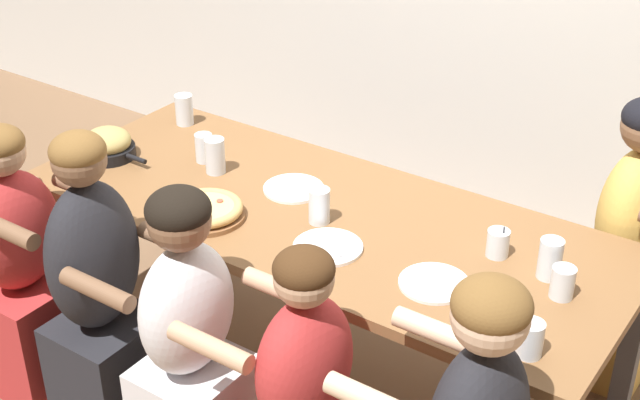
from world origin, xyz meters
name	(u,v)px	position (x,y,z in m)	size (l,w,h in m)	color
ground_plane	(320,371)	(0.00, 0.00, 0.00)	(18.00, 18.00, 0.00)	brown
dining_table	(320,229)	(0.00, 0.00, 0.67)	(2.27, 0.90, 0.74)	brown
pizza_board_main	(206,211)	(-0.31, -0.27, 0.77)	(0.28, 0.28, 0.06)	brown
skillet_bowl	(108,145)	(-0.96, -0.12, 0.80)	(0.32, 0.22, 0.12)	black
empty_plate_a	(294,189)	(-0.18, 0.08, 0.75)	(0.23, 0.23, 0.02)	white
empty_plate_b	(328,247)	(0.16, -0.19, 0.75)	(0.24, 0.24, 0.02)	white
empty_plate_c	(434,283)	(0.56, -0.18, 0.75)	(0.23, 0.23, 0.02)	white
cocktail_glass_blue	(498,244)	(0.65, 0.10, 0.79)	(0.08, 0.08, 0.12)	silver
drinking_glass_a	(550,259)	(0.84, 0.07, 0.81)	(0.08, 0.08, 0.14)	silver
drinking_glass_b	(319,206)	(0.04, -0.06, 0.81)	(0.08, 0.08, 0.13)	silver
drinking_glass_c	(562,284)	(0.92, -0.01, 0.79)	(0.08, 0.08, 0.11)	silver
drinking_glass_d	(204,150)	(-0.62, 0.08, 0.79)	(0.07, 0.07, 0.12)	silver
drinking_glass_e	(184,111)	(-0.93, 0.30, 0.80)	(0.08, 0.08, 0.13)	silver
drinking_glass_f	(215,158)	(-0.52, 0.03, 0.80)	(0.08, 0.08, 0.14)	silver
drinking_glass_g	(530,339)	(0.95, -0.33, 0.80)	(0.08, 0.08, 0.11)	silver
diner_near_center	(190,353)	(-0.05, -0.67, 0.52)	(0.51, 0.40, 1.12)	silver
diner_near_midleft	(99,304)	(-0.47, -0.67, 0.54)	(0.51, 0.40, 1.19)	#232328
diner_far_right	(625,255)	(0.93, 0.67, 0.54)	(0.51, 0.40, 1.18)	gold
diner_near_left	(23,275)	(-0.88, -0.67, 0.50)	(0.51, 0.40, 1.11)	#B22D2D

